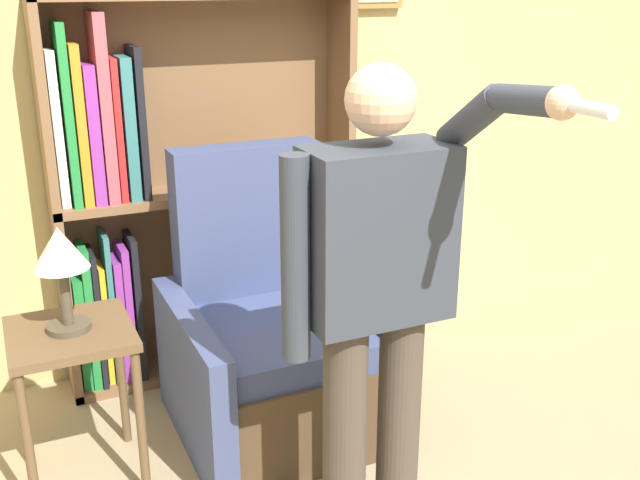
{
  "coord_description": "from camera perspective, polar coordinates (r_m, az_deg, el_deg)",
  "views": [
    {
      "loc": [
        -0.92,
        -1.59,
        1.92
      ],
      "look_at": [
        0.14,
        0.75,
        1.02
      ],
      "focal_mm": 42.0,
      "sensor_mm": 36.0,
      "label": 1
    }
  ],
  "objects": [
    {
      "name": "wall_back",
      "position": [
        3.77,
        -10.13,
        11.11
      ],
      "size": [
        8.0,
        0.11,
        2.8
      ],
      "color": "tan",
      "rests_on": "ground_plane"
    },
    {
      "name": "table_lamp",
      "position": [
        2.89,
        -19.16,
        -1.26
      ],
      "size": [
        0.2,
        0.2,
        0.41
      ],
      "color": "#4C4233",
      "rests_on": "side_table"
    },
    {
      "name": "armchair",
      "position": [
        3.38,
        -3.63,
        -8.13
      ],
      "size": [
        0.88,
        0.91,
        1.23
      ],
      "color": "#4C3823",
      "rests_on": "ground_plane"
    },
    {
      "name": "bookcase",
      "position": [
        3.68,
        -11.72,
        3.25
      ],
      "size": [
        1.47,
        0.28,
        1.87
      ],
      "color": "brown",
      "rests_on": "ground_plane"
    },
    {
      "name": "person_standing",
      "position": [
        2.41,
        4.35,
        -3.73
      ],
      "size": [
        0.62,
        0.78,
        1.69
      ],
      "color": "#473D33",
      "rests_on": "ground_plane"
    },
    {
      "name": "side_table",
      "position": [
        3.05,
        -18.32,
        -8.51
      ],
      "size": [
        0.46,
        0.46,
        0.67
      ],
      "color": "brown",
      "rests_on": "ground_plane"
    }
  ]
}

